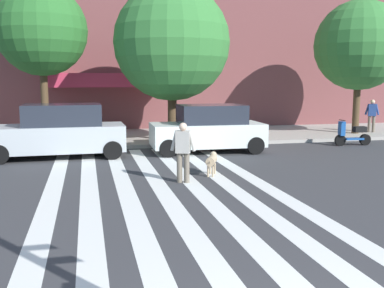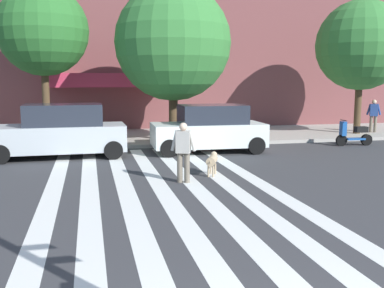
{
  "view_description": "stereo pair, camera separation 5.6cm",
  "coord_description": "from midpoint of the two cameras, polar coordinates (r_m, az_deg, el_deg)",
  "views": [
    {
      "loc": [
        -2.15,
        -3.1,
        2.78
      ],
      "look_at": [
        0.27,
        7.14,
        1.26
      ],
      "focal_mm": 41.77,
      "sensor_mm": 36.0,
      "label": 1
    },
    {
      "loc": [
        -2.09,
        -3.11,
        2.78
      ],
      "look_at": [
        0.27,
        7.14,
        1.26
      ],
      "focal_mm": 41.77,
      "sensor_mm": 36.0,
      "label": 2
    }
  ],
  "objects": [
    {
      "name": "street_tree_middle",
      "position": [
        19.3,
        -2.68,
        12.8
      ],
      "size": [
        4.91,
        4.91,
        6.64
      ],
      "color": "#4C3823",
      "rests_on": "sidewalk_far"
    },
    {
      "name": "crosswalk_stripes",
      "position": [
        11.04,
        -3.65,
        -6.37
      ],
      "size": [
        5.85,
        14.27,
        0.01
      ],
      "color": "silver",
      "rests_on": "ground_plane"
    },
    {
      "name": "pedestrian_bystander",
      "position": [
        24.24,
        21.93,
        3.6
      ],
      "size": [
        0.67,
        0.39,
        1.64
      ],
      "color": "#6B6051",
      "rests_on": "sidewalk_far"
    },
    {
      "name": "street_tree_nearest",
      "position": [
        20.32,
        -18.74,
        13.53
      ],
      "size": [
        3.81,
        3.81,
        6.59
      ],
      "color": "#4C3823",
      "rests_on": "sidewalk_far"
    },
    {
      "name": "parked_car_behind_first",
      "position": [
        16.66,
        -16.68,
        1.5
      ],
      "size": [
        4.7,
        2.02,
        1.92
      ],
      "color": "#ADB4B8",
      "rests_on": "ground_plane"
    },
    {
      "name": "parked_car_third_in_line",
      "position": [
        17.23,
        1.98,
        1.93
      ],
      "size": [
        4.31,
        2.12,
        1.83
      ],
      "color": "silver",
      "rests_on": "ground_plane"
    },
    {
      "name": "ground_plane",
      "position": [
        11.1,
        -1.84,
        -6.29
      ],
      "size": [
        160.0,
        160.0,
        0.0
      ],
      "primitive_type": "plane",
      "color": "#353538"
    },
    {
      "name": "dog_on_leash",
      "position": [
        13.08,
        2.42,
        -2.08
      ],
      "size": [
        0.54,
        1.0,
        0.65
      ],
      "color": "tan",
      "rests_on": "ground_plane"
    },
    {
      "name": "sidewalk_far",
      "position": [
        21.25,
        -7.44,
        0.84
      ],
      "size": [
        80.0,
        6.0,
        0.15
      ],
      "primitive_type": "cube",
      "color": "#A09A90",
      "rests_on": "ground_plane"
    },
    {
      "name": "pedestrian_dog_walker",
      "position": [
        12.04,
        -1.29,
        -0.65
      ],
      "size": [
        0.68,
        0.37,
        1.64
      ],
      "color": "#6B6051",
      "rests_on": "ground_plane"
    },
    {
      "name": "parked_scooter",
      "position": [
        20.11,
        19.77,
        1.16
      ],
      "size": [
        1.63,
        0.5,
        1.11
      ],
      "color": "black",
      "rests_on": "ground_plane"
    },
    {
      "name": "street_tree_further",
      "position": [
        23.42,
        20.54,
        11.7
      ],
      "size": [
        4.3,
        4.3,
        6.42
      ],
      "color": "#4C3823",
      "rests_on": "sidewalk_far"
    }
  ]
}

